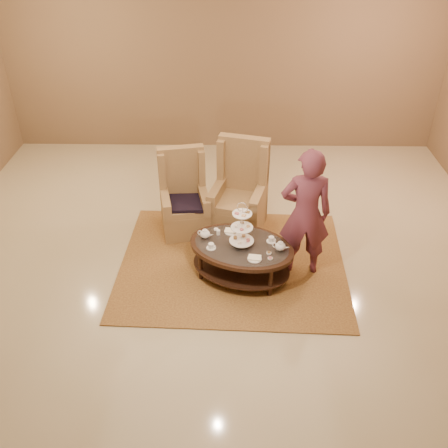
{
  "coord_description": "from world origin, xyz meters",
  "views": [
    {
      "loc": [
        0.15,
        -5.08,
        4.19
      ],
      "look_at": [
        0.06,
        0.2,
        0.66
      ],
      "focal_mm": 40.0,
      "sensor_mm": 36.0,
      "label": 1
    }
  ],
  "objects_px": {
    "tea_table": "(241,251)",
    "armchair_left": "(184,203)",
    "person": "(305,214)",
    "armchair_right": "(240,199)"
  },
  "relations": [
    {
      "from": "armchair_right",
      "to": "armchair_left",
      "type": "bearing_deg",
      "value": -160.67
    },
    {
      "from": "tea_table",
      "to": "armchair_left",
      "type": "bearing_deg",
      "value": 145.45
    },
    {
      "from": "armchair_right",
      "to": "person",
      "type": "xyz_separation_m",
      "value": [
        0.79,
        -1.04,
        0.42
      ]
    },
    {
      "from": "tea_table",
      "to": "armchair_right",
      "type": "bearing_deg",
      "value": 109.93
    },
    {
      "from": "tea_table",
      "to": "person",
      "type": "height_order",
      "value": "person"
    },
    {
      "from": "tea_table",
      "to": "person",
      "type": "bearing_deg",
      "value": 29.92
    },
    {
      "from": "person",
      "to": "armchair_right",
      "type": "bearing_deg",
      "value": -51.4
    },
    {
      "from": "tea_table",
      "to": "armchair_left",
      "type": "distance_m",
      "value": 1.39
    },
    {
      "from": "tea_table",
      "to": "armchair_right",
      "type": "xyz_separation_m",
      "value": [
        -0.01,
        1.18,
        0.04
      ]
    },
    {
      "from": "armchair_left",
      "to": "person",
      "type": "relative_size",
      "value": 0.7
    }
  ]
}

